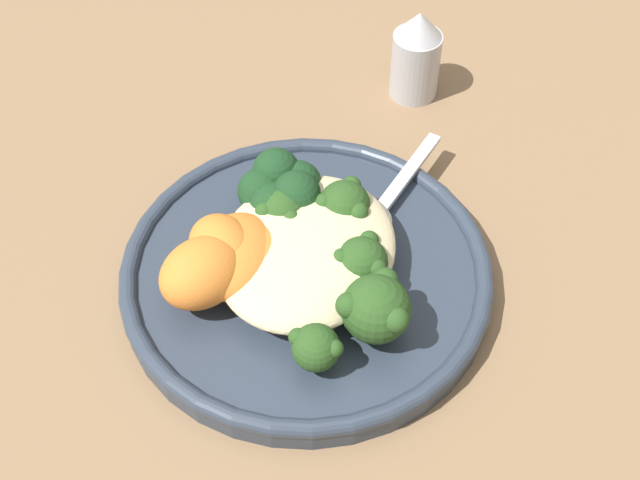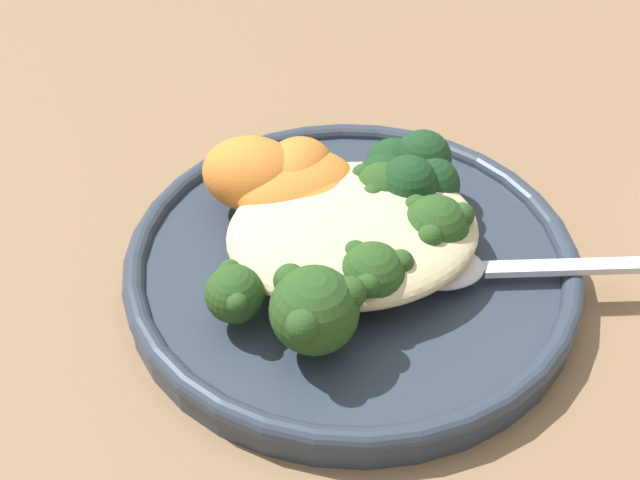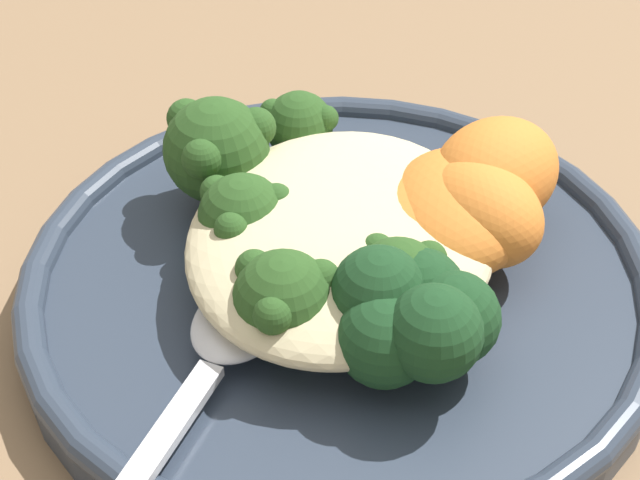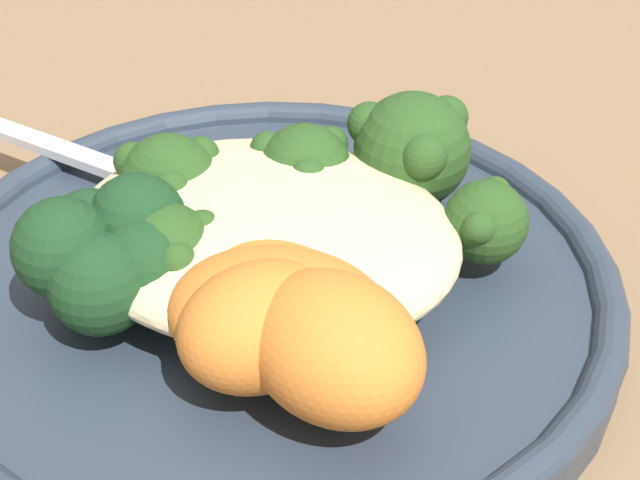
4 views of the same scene
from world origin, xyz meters
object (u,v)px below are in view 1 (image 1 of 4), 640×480
at_px(broccoli_stalk_2, 339,265).
at_px(salt_shaker, 416,55).
at_px(sweet_potato_chunk_2, 251,257).
at_px(quinoa_mound, 309,252).
at_px(broccoli_stalk_4, 281,219).
at_px(sweet_potato_chunk_0, 234,256).
at_px(plate, 303,279).
at_px(spoon, 374,216).
at_px(broccoli_stalk_3, 324,224).
at_px(kale_tuft, 281,189).
at_px(broccoli_stalk_0, 294,314).
at_px(sweet_potato_chunk_3, 202,272).
at_px(broccoli_stalk_1, 362,304).
at_px(sweet_potato_chunk_1, 223,248).

distance_m(broccoli_stalk_2, salt_shaker, 0.22).
height_order(broccoli_stalk_2, sweet_potato_chunk_2, broccoli_stalk_2).
bearing_deg(sweet_potato_chunk_2, quinoa_mound, 116.81).
xyz_separation_m(broccoli_stalk_4, sweet_potato_chunk_0, (0.04, -0.02, 0.00)).
distance_m(plate, spoon, 0.06).
bearing_deg(broccoli_stalk_3, quinoa_mound, -157.81).
distance_m(plate, salt_shaker, 0.22).
xyz_separation_m(broccoli_stalk_3, kale_tuft, (-0.02, -0.04, 0.00)).
bearing_deg(broccoli_stalk_0, broccoli_stalk_2, 115.73).
relative_size(quinoa_mound, sweet_potato_chunk_3, 2.33).
bearing_deg(sweet_potato_chunk_0, broccoli_stalk_0, 63.50).
xyz_separation_m(broccoli_stalk_3, sweet_potato_chunk_2, (0.04, -0.03, -0.00)).
xyz_separation_m(broccoli_stalk_1, spoon, (-0.08, -0.02, -0.02)).
height_order(quinoa_mound, salt_shaker, salt_shaker).
relative_size(broccoli_stalk_3, spoon, 0.88).
height_order(quinoa_mound, spoon, quinoa_mound).
bearing_deg(plate, spoon, 151.57).
bearing_deg(sweet_potato_chunk_3, kale_tuft, 167.25).
bearing_deg(broccoli_stalk_2, broccoli_stalk_4, 133.51).
height_order(plate, broccoli_stalk_2, broccoli_stalk_2).
relative_size(broccoli_stalk_0, sweet_potato_chunk_3, 1.69).
height_order(broccoli_stalk_1, broccoli_stalk_4, broccoli_stalk_1).
bearing_deg(broccoli_stalk_0, sweet_potato_chunk_0, -163.58).
relative_size(plate, broccoli_stalk_3, 2.13).
bearing_deg(broccoli_stalk_0, broccoli_stalk_4, 160.82).
distance_m(quinoa_mound, broccoli_stalk_3, 0.03).
bearing_deg(broccoli_stalk_0, broccoli_stalk_1, 65.27).
bearing_deg(spoon, broccoli_stalk_1, -156.49).
bearing_deg(broccoli_stalk_2, kale_tuft, 120.37).
bearing_deg(sweet_potato_chunk_2, broccoli_stalk_4, 168.94).
bearing_deg(sweet_potato_chunk_0, sweet_potato_chunk_2, 116.88).
bearing_deg(broccoli_stalk_0, kale_tuft, 159.34).
relative_size(plate, salt_shaker, 3.21).
xyz_separation_m(sweet_potato_chunk_3, kale_tuft, (-0.08, 0.02, -0.00)).
height_order(plate, broccoli_stalk_1, broccoli_stalk_1).
bearing_deg(broccoli_stalk_4, spoon, -66.91).
relative_size(broccoli_stalk_3, salt_shaker, 1.50).
bearing_deg(sweet_potato_chunk_3, sweet_potato_chunk_1, 172.58).
xyz_separation_m(broccoli_stalk_0, sweet_potato_chunk_3, (-0.00, -0.06, 0.01)).
xyz_separation_m(quinoa_mound, salt_shaker, (-0.21, 0.01, 0.00)).
xyz_separation_m(quinoa_mound, sweet_potato_chunk_2, (0.02, -0.03, 0.00)).
distance_m(broccoli_stalk_0, kale_tuft, 0.10).
height_order(broccoli_stalk_1, broccoli_stalk_2, broccoli_stalk_1).
xyz_separation_m(plate, sweet_potato_chunk_3, (0.04, -0.05, 0.03)).
bearing_deg(sweet_potato_chunk_0, broccoli_stalk_2, 105.65).
bearing_deg(spoon, sweet_potato_chunk_3, 150.05).
bearing_deg(plate, broccoli_stalk_0, 14.89).
bearing_deg(quinoa_mound, broccoli_stalk_0, 10.21).
height_order(quinoa_mound, sweet_potato_chunk_0, sweet_potato_chunk_0).
bearing_deg(salt_shaker, spoon, 6.61).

